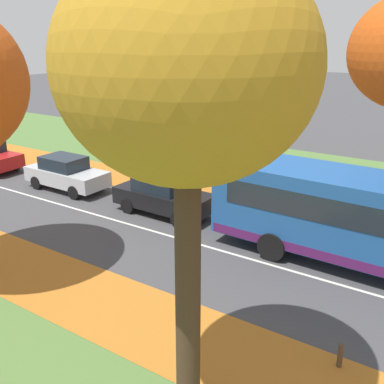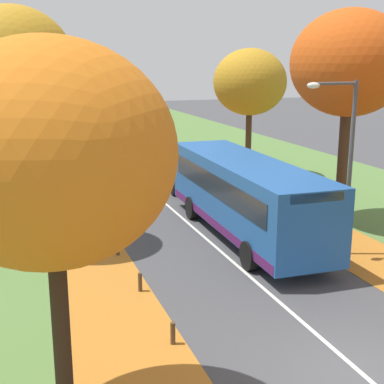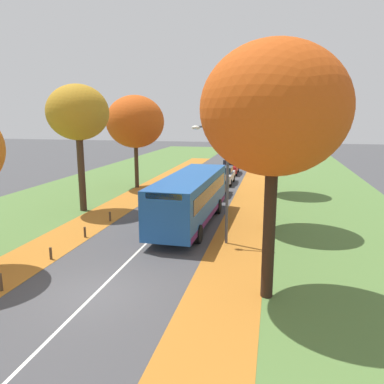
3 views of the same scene
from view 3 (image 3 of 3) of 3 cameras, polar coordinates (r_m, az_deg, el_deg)
The scene contains 21 objects.
ground_plane at distance 14.69m, azimuth -14.51°, elevation -14.77°, with size 160.00×160.00×0.00m, color #424244.
grass_verge_left at distance 35.79m, azimuth -13.33°, elevation 0.94°, with size 12.00×90.00×0.01m, color #517538.
leaf_litter_left at distance 28.57m, azimuth -10.18°, elevation -1.57°, with size 2.80×60.00×0.00m, color #B26B23.
grass_verge_right at distance 32.44m, azimuth 17.43°, elevation -0.37°, with size 12.00×90.00×0.01m, color #517538.
leaf_litter_right at distance 26.50m, azimuth 8.55°, elevation -2.56°, with size 2.80×60.00×0.00m, color #B26B23.
road_centre_line at distance 32.90m, azimuth 1.28°, elevation 0.33°, with size 0.12×80.00×0.01m, color silver.
tree_left_near at distance 26.13m, azimuth -17.00°, elevation 11.38°, with size 4.05×4.05×8.45m.
tree_left_mid at distance 33.79m, azimuth -8.65°, elevation 10.53°, with size 5.09×5.09×8.18m.
tree_right_nearest at distance 12.83m, azimuth 12.43°, elevation 12.11°, with size 4.91×4.91×8.85m.
tree_right_near at distance 21.48m, azimuth 12.05°, elevation 11.46°, with size 4.63×4.63×8.60m.
tree_right_mid at distance 31.49m, azimuth 12.99°, elevation 9.45°, with size 4.19×4.19×7.32m.
bollard_nearest at distance 15.97m, azimuth -27.12°, elevation -12.17°, with size 0.12×0.12×0.69m, color #4C3823.
bollard_second at distance 18.36m, azimuth -20.73°, elevation -8.76°, with size 0.12×0.12×0.57m, color #4C3823.
bollard_third at distance 20.96m, azimuth -16.01°, elevation -5.91°, with size 0.12×0.12×0.58m, color #4C3823.
bollard_fourth at distance 23.70m, azimuth -12.40°, elevation -3.68°, with size 0.12×0.12×0.60m, color #4C3823.
streetlamp_right at distance 18.59m, azimuth 4.42°, elevation 3.22°, with size 1.89×0.28×6.00m.
bus at distance 22.21m, azimuth -0.19°, elevation -0.70°, with size 2.83×10.45×2.98m.
car_black_lead at distance 30.40m, azimuth 3.57°, elevation 0.93°, with size 1.84×4.23×1.62m.
car_silver_following at distance 36.02m, azimuth 4.92°, elevation 2.58°, with size 1.79×4.20×1.62m.
car_red_third_in_line at distance 42.14m, azimuth 5.86°, elevation 3.88°, with size 1.86×4.24×1.62m.
car_blue_fourth_in_line at distance 48.35m, azimuth 6.72°, elevation 4.85°, with size 1.87×4.25×1.62m.
Camera 3 is at (6.21, -11.66, 6.44)m, focal length 35.00 mm.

